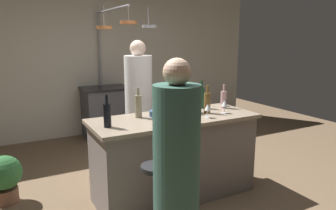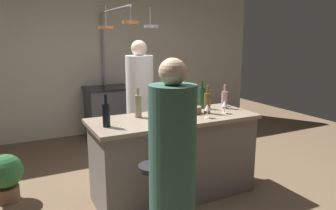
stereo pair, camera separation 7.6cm
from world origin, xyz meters
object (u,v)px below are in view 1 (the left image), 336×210
at_px(wine_bottle_white, 138,106).
at_px(mixing_bowl_blue, 156,113).
at_px(wine_bottle_dark, 107,115).
at_px(wine_glass_by_chef, 223,97).
at_px(wine_bottle_green, 201,97).
at_px(chef, 139,110).
at_px(wine_glass_near_right_guest, 224,104).
at_px(wine_bottle_rose, 224,99).
at_px(stove_range, 106,112).
at_px(mixing_bowl_wooden, 194,110).
at_px(potted_plant, 4,176).
at_px(guest_left, 176,177).
at_px(wine_bottle_amber, 207,102).
at_px(pepper_mill, 161,112).
at_px(wine_glass_near_left_guest, 208,108).
at_px(bar_stool_left, 156,199).

distance_m(wine_bottle_white, mixing_bowl_blue, 0.22).
xyz_separation_m(wine_bottle_dark, wine_glass_by_chef, (1.56, 0.26, -0.01)).
bearing_deg(mixing_bowl_blue, wine_bottle_green, 10.03).
relative_size(chef, wine_glass_near_right_guest, 11.63).
xyz_separation_m(wine_bottle_rose, wine_bottle_green, (-0.24, 0.12, 0.02)).
relative_size(stove_range, wine_bottle_green, 2.67).
xyz_separation_m(wine_glass_near_right_guest, mixing_bowl_wooden, (-0.30, 0.16, -0.07)).
height_order(wine_bottle_rose, wine_bottle_dark, wine_bottle_dark).
relative_size(wine_bottle_rose, mixing_bowl_wooden, 1.71).
bearing_deg(potted_plant, guest_left, -56.95).
relative_size(wine_bottle_white, wine_glass_near_right_guest, 2.20).
distance_m(wine_bottle_amber, wine_glass_near_right_guest, 0.19).
height_order(wine_glass_by_chef, mixing_bowl_blue, wine_glass_by_chef).
distance_m(wine_bottle_rose, wine_glass_near_right_guest, 0.28).
relative_size(stove_range, wine_bottle_rose, 3.11).
bearing_deg(wine_glass_by_chef, potted_plant, 169.00).
xyz_separation_m(potted_plant, wine_bottle_amber, (2.07, -0.71, 0.72)).
bearing_deg(pepper_mill, stove_range, 85.11).
bearing_deg(wine_bottle_rose, mixing_bowl_blue, 179.63).
relative_size(wine_bottle_rose, wine_bottle_dark, 0.92).
bearing_deg(wine_bottle_green, chef, 126.36).
height_order(stove_range, wine_glass_near_left_guest, wine_glass_near_left_guest).
bearing_deg(wine_bottle_dark, wine_bottle_white, 27.52).
relative_size(potted_plant, mixing_bowl_blue, 3.36).
xyz_separation_m(guest_left, wine_glass_by_chef, (1.36, 1.22, 0.27)).
distance_m(stove_range, wine_bottle_amber, 2.57).
relative_size(wine_bottle_green, wine_bottle_white, 1.04).
distance_m(wine_glass_by_chef, mixing_bowl_blue, 0.97).
relative_size(pepper_mill, mixing_bowl_wooden, 1.26).
relative_size(wine_bottle_green, wine_glass_near_left_guest, 2.29).
relative_size(stove_range, wine_bottle_amber, 2.85).
bearing_deg(wine_bottle_green, bar_stool_left, -140.19).
distance_m(pepper_mill, wine_glass_near_right_guest, 0.79).
distance_m(wine_bottle_dark, wine_glass_near_right_guest, 1.32).
bearing_deg(wine_glass_near_left_guest, wine_bottle_dark, 172.30).
bearing_deg(wine_glass_near_right_guest, mixing_bowl_wooden, 152.34).
bearing_deg(wine_bottle_rose, bar_stool_left, -149.95).
xyz_separation_m(wine_bottle_rose, wine_bottle_white, (-1.09, 0.05, 0.02)).
bearing_deg(stove_range, wine_bottle_rose, -72.56).
xyz_separation_m(wine_bottle_green, wine_bottle_amber, (-0.09, -0.25, -0.01)).
height_order(stove_range, mixing_bowl_wooden, mixing_bowl_wooden).
bearing_deg(stove_range, wine_bottle_amber, -80.72).
distance_m(chef, wine_glass_near_right_guest, 1.22).
height_order(pepper_mill, wine_glass_near_left_guest, pepper_mill).
relative_size(wine_bottle_green, wine_bottle_dark, 1.08).
bearing_deg(bar_stool_left, wine_bottle_rose, 30.05).
height_order(stove_range, wine_bottle_rose, wine_bottle_rose).
xyz_separation_m(wine_bottle_dark, wine_glass_near_left_guest, (1.04, -0.14, -0.01)).
relative_size(bar_stool_left, mixing_bowl_blue, 4.40).
bearing_deg(mixing_bowl_wooden, potted_plant, 161.46).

